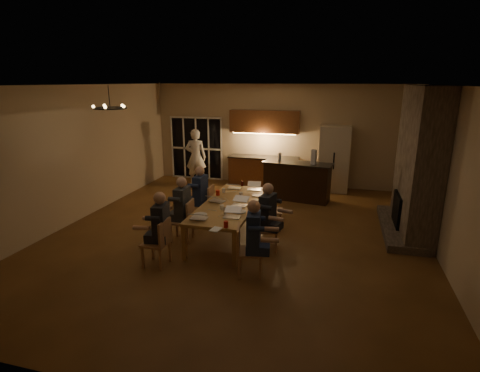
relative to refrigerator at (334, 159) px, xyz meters
name	(u,v)px	position (x,y,z in m)	size (l,w,h in m)	color
floor	(237,235)	(-1.90, -4.15, -1.00)	(9.00, 9.00, 0.00)	brown
back_wall	(275,135)	(-1.90, 0.37, 0.60)	(8.00, 0.04, 3.20)	tan
left_wall	(74,155)	(-5.92, -4.15, 0.60)	(0.04, 9.00, 3.20)	tan
right_wall	(449,176)	(2.12, -4.15, 0.60)	(0.04, 9.00, 3.20)	tan
ceiling	(237,84)	(-1.90, -4.15, 2.22)	(8.00, 9.00, 0.04)	white
french_doors	(197,148)	(-4.60, 0.32, 0.05)	(1.86, 0.08, 2.10)	black
fireplace	(418,162)	(1.80, -2.95, 0.60)	(0.58, 2.50, 3.20)	#675A51
kitchenette	(264,149)	(-2.20, 0.05, 0.20)	(2.24, 0.68, 2.40)	brown
refrigerator	(334,159)	(0.00, 0.00, 0.00)	(0.90, 0.68, 2.00)	beige
dining_table	(230,219)	(-2.04, -4.23, -0.62)	(1.10, 2.84, 0.75)	tan
bar_island	(297,181)	(-0.96, -1.22, -0.46)	(1.91, 0.68, 1.08)	black
chair_left_near	(156,243)	(-2.96, -5.89, -0.55)	(0.44, 0.44, 0.89)	tan
chair_left_mid	(182,221)	(-2.96, -4.74, -0.55)	(0.44, 0.44, 0.89)	tan
chair_left_far	(203,204)	(-2.92, -3.55, -0.55)	(0.44, 0.44, 0.89)	tan
chair_right_near	(250,251)	(-1.22, -5.78, -0.55)	(0.44, 0.44, 0.89)	tan
chair_right_mid	(267,228)	(-1.13, -4.69, -0.55)	(0.44, 0.44, 0.89)	tan
chair_right_far	(273,210)	(-1.22, -3.57, -0.55)	(0.44, 0.44, 0.89)	tan
person_left_near	(161,228)	(-2.88, -5.78, -0.31)	(0.60, 0.60, 1.38)	#272A32
person_right_near	(254,239)	(-1.16, -5.79, -0.31)	(0.60, 0.60, 1.38)	navy
person_left_mid	(183,209)	(-2.95, -4.68, -0.31)	(0.60, 0.60, 1.38)	#383C42
person_right_mid	(267,217)	(-1.13, -4.69, -0.31)	(0.60, 0.60, 1.38)	#272A32
person_left_far	(200,195)	(-2.95, -3.64, -0.31)	(0.60, 0.60, 1.38)	navy
standing_person	(196,157)	(-4.33, -0.44, -0.09)	(0.66, 0.44, 1.82)	white
chandelier	(110,108)	(-4.38, -4.81, 1.75)	(0.65, 0.65, 0.03)	black
laptop_a	(199,213)	(-2.34, -5.29, -0.14)	(0.32, 0.28, 0.23)	silver
laptop_b	(232,212)	(-1.76, -5.04, -0.14)	(0.32, 0.28, 0.23)	silver
laptop_c	(217,196)	(-2.35, -4.19, -0.14)	(0.32, 0.28, 0.23)	silver
laptop_d	(239,200)	(-1.80, -4.33, -0.14)	(0.32, 0.28, 0.23)	silver
laptop_e	(234,184)	(-2.27, -3.10, -0.14)	(0.32, 0.28, 0.23)	silver
laptop_f	(254,185)	(-1.78, -3.11, -0.14)	(0.32, 0.28, 0.23)	silver
mug_front	(222,207)	(-2.08, -4.67, -0.20)	(0.08, 0.08, 0.10)	white
mug_mid	(241,194)	(-1.94, -3.71, -0.20)	(0.08, 0.08, 0.10)	white
mug_back	(224,190)	(-2.42, -3.50, -0.20)	(0.07, 0.07, 0.10)	white
redcup_near	(226,224)	(-1.72, -5.57, -0.19)	(0.08, 0.08, 0.12)	#AF170B
redcup_mid	(218,193)	(-2.48, -3.75, -0.19)	(0.09, 0.09, 0.12)	#AF170B
can_silver	(225,211)	(-1.96, -4.87, -0.19)	(0.06, 0.06, 0.12)	#B2B2B7
can_cola	(242,184)	(-2.14, -2.83, -0.19)	(0.06, 0.06, 0.12)	#3F0F0C
plate_near	(240,212)	(-1.68, -4.72, -0.24)	(0.24, 0.24, 0.02)	white
plate_left	(200,215)	(-2.39, -5.10, -0.24)	(0.28, 0.28, 0.02)	white
plate_far	(257,195)	(-1.60, -3.55, -0.24)	(0.26, 0.26, 0.02)	white
notepad	(216,229)	(-1.86, -5.72, -0.24)	(0.16, 0.23, 0.01)	white
bar_bottle	(280,157)	(-1.48, -1.16, 0.20)	(0.09, 0.09, 0.24)	#99999E
bar_blender	(314,157)	(-0.52, -1.33, 0.28)	(0.13, 0.13, 0.40)	silver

